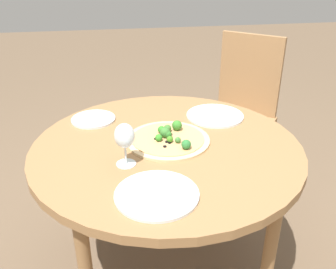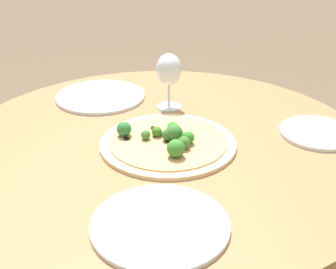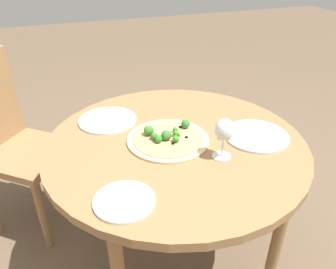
# 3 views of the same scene
# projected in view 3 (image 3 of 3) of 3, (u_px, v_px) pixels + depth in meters

# --- Properties ---
(ground_plane) EXTENTS (12.00, 12.00, 0.00)m
(ground_plane) POSITION_uv_depth(u_px,v_px,m) (174.00, 255.00, 1.74)
(ground_plane) COLOR brown
(dining_table) EXTENTS (1.09, 1.09, 0.71)m
(dining_table) POSITION_uv_depth(u_px,v_px,m) (175.00, 154.00, 1.41)
(dining_table) COLOR olive
(dining_table) RESTS_ON ground_plane
(chair) EXTENTS (0.56, 0.56, 0.97)m
(chair) POSITION_uv_depth(u_px,v_px,m) (14.00, 141.00, 1.73)
(chair) COLOR #997047
(chair) RESTS_ON ground_plane
(pizza) EXTENTS (0.34, 0.34, 0.06)m
(pizza) POSITION_uv_depth(u_px,v_px,m) (167.00, 138.00, 1.37)
(pizza) COLOR #DBBC89
(pizza) RESTS_ON dining_table
(wine_glass) EXTENTS (0.07, 0.07, 0.17)m
(wine_glass) POSITION_uv_depth(u_px,v_px,m) (224.00, 132.00, 1.22)
(wine_glass) COLOR silver
(wine_glass) RESTS_ON dining_table
(plate_near) EXTENTS (0.28, 0.28, 0.01)m
(plate_near) POSITION_uv_depth(u_px,v_px,m) (256.00, 136.00, 1.40)
(plate_near) COLOR silver
(plate_near) RESTS_ON dining_table
(plate_far) EXTENTS (0.20, 0.20, 0.01)m
(plate_far) POSITION_uv_depth(u_px,v_px,m) (124.00, 201.00, 1.05)
(plate_far) COLOR silver
(plate_far) RESTS_ON dining_table
(plate_side) EXTENTS (0.27, 0.27, 0.01)m
(plate_side) POSITION_uv_depth(u_px,v_px,m) (108.00, 120.00, 1.52)
(plate_side) COLOR silver
(plate_side) RESTS_ON dining_table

